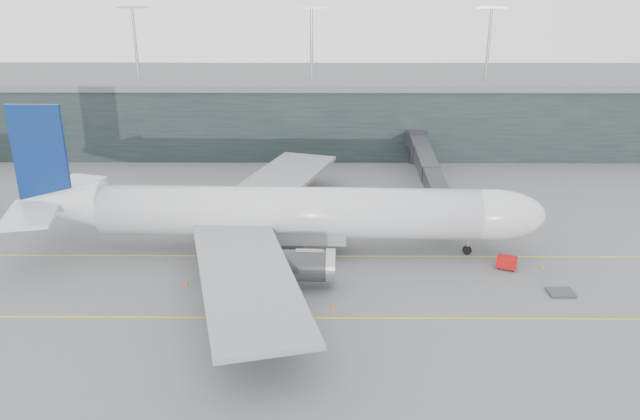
{
  "coord_description": "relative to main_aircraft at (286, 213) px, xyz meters",
  "views": [
    {
      "loc": [
        7.56,
        -79.07,
        34.42
      ],
      "look_at": [
        7.03,
        -4.0,
        6.52
      ],
      "focal_mm": 35.0,
      "sensor_mm": 36.0,
      "label": 1
    }
  ],
  "objects": [
    {
      "name": "taxiline_lead_main",
      "position": [
        2.51,
        22.5,
        -5.5
      ],
      "size": [
        0.25,
        60.0,
        0.02
      ],
      "primitive_type": "cube",
      "color": "gold",
      "rests_on": "ground"
    },
    {
      "name": "terminal",
      "position": [
        -2.49,
        60.5,
        2.11
      ],
      "size": [
        240.0,
        36.0,
        29.0
      ],
      "color": "black",
      "rests_on": "ground"
    },
    {
      "name": "cone_tail",
      "position": [
        -11.35,
        -10.16,
        -5.14
      ],
      "size": [
        0.47,
        0.47,
        0.76
      ],
      "primitive_type": "cone",
      "color": "#E1530C",
      "rests_on": "ground"
    },
    {
      "name": "uld_b",
      "position": [
        -5.72,
        14.34,
        -4.57
      ],
      "size": [
        2.29,
        2.0,
        1.8
      ],
      "rotation": [
        0.0,
        0.0,
        0.23
      ],
      "color": "#323136",
      "rests_on": "ground"
    },
    {
      "name": "uld_a",
      "position": [
        -8.61,
        12.76,
        -4.55
      ],
      "size": [
        2.41,
        2.14,
        1.84
      ],
      "rotation": [
        0.0,
        0.0,
        0.3
      ],
      "color": "#323136",
      "rests_on": "ground"
    },
    {
      "name": "cone_nose",
      "position": [
        32.69,
        -5.02,
        -5.19
      ],
      "size": [
        0.41,
        0.41,
        0.65
      ],
      "primitive_type": "cone",
      "color": "orange",
      "rests_on": "ground"
    },
    {
      "name": "taxiline_a",
      "position": [
        -2.49,
        -1.5,
        -5.5
      ],
      "size": [
        160.0,
        0.25,
        0.02
      ],
      "primitive_type": "cube",
      "color": "gold",
      "rests_on": "ground"
    },
    {
      "name": "baggage_dolly",
      "position": [
        32.66,
        -11.76,
        -5.34
      ],
      "size": [
        2.95,
        2.37,
        0.29
      ],
      "primitive_type": "cube",
      "rotation": [
        0.0,
        0.0,
        0.01
      ],
      "color": "#333337",
      "rests_on": "ground"
    },
    {
      "name": "ground",
      "position": [
        -2.49,
        2.5,
        -5.51
      ],
      "size": [
        320.0,
        320.0,
        0.0
      ],
      "primitive_type": "plane",
      "color": "#515256",
      "rests_on": "ground"
    },
    {
      "name": "taxiline_b",
      "position": [
        -2.49,
        -17.5,
        -5.5
      ],
      "size": [
        160.0,
        0.25,
        0.02
      ],
      "primitive_type": "cube",
      "color": "gold",
      "rests_on": "ground"
    },
    {
      "name": "cone_wing_port",
      "position": [
        4.57,
        12.54,
        -5.21
      ],
      "size": [
        0.39,
        0.39,
        0.62
      ],
      "primitive_type": "cone",
      "color": "#FC3D0E",
      "rests_on": "ground"
    },
    {
      "name": "gse_cart",
      "position": [
        28.12,
        -5.13,
        -4.61
      ],
      "size": [
        2.8,
        2.36,
        1.63
      ],
      "rotation": [
        0.0,
        0.0,
        -0.42
      ],
      "color": "#B30E0C",
      "rests_on": "ground"
    },
    {
      "name": "jet_bridge",
      "position": [
        22.1,
        26.46,
        -0.45
      ],
      "size": [
        5.36,
        44.46,
        6.76
      ],
      "rotation": [
        0.0,
        0.0,
        -0.04
      ],
      "color": "#26272B",
      "rests_on": "ground"
    },
    {
      "name": "main_aircraft",
      "position": [
        0.0,
        0.0,
        0.0
      ],
      "size": [
        69.96,
        65.83,
        19.65
      ],
      "rotation": [
        0.0,
        0.0,
        -0.03
      ],
      "color": "silver",
      "rests_on": "ground"
    },
    {
      "name": "uld_c",
      "position": [
        -0.9,
        13.33,
        -4.5
      ],
      "size": [
        2.19,
        1.78,
        1.92
      ],
      "rotation": [
        0.0,
        0.0,
        0.04
      ],
      "color": "#323136",
      "rests_on": "ground"
    },
    {
      "name": "cone_wing_stbd",
      "position": [
        6.08,
        -15.64,
        -5.18
      ],
      "size": [
        0.41,
        0.41,
        0.66
      ],
      "primitive_type": "cone",
      "color": "#FA5B0D",
      "rests_on": "ground"
    }
  ]
}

